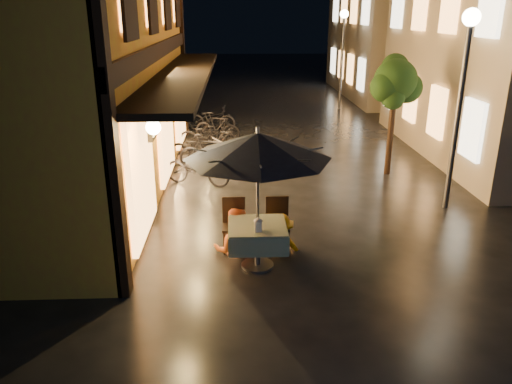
{
  "coord_description": "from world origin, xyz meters",
  "views": [
    {
      "loc": [
        -1.72,
        -8.26,
        4.17
      ],
      "look_at": [
        -1.36,
        0.03,
        1.15
      ],
      "focal_mm": 35.0,
      "sensor_mm": 36.0,
      "label": 1
    }
  ],
  "objects_px": {
    "streetlamp_near": "(463,76)",
    "person_yellow": "(280,216)",
    "bicycle_0": "(197,167)",
    "table_lantern": "(258,223)",
    "person_orange": "(234,210)",
    "cafe_table": "(258,235)",
    "patio_umbrella": "(258,146)"
  },
  "relations": [
    {
      "from": "cafe_table",
      "to": "table_lantern",
      "type": "height_order",
      "value": "table_lantern"
    },
    {
      "from": "patio_umbrella",
      "to": "person_yellow",
      "type": "distance_m",
      "value": 1.59
    },
    {
      "from": "cafe_table",
      "to": "patio_umbrella",
      "type": "bearing_deg",
      "value": 0.0
    },
    {
      "from": "streetlamp_near",
      "to": "table_lantern",
      "type": "relative_size",
      "value": 16.92
    },
    {
      "from": "bicycle_0",
      "to": "cafe_table",
      "type": "bearing_deg",
      "value": -142.0
    },
    {
      "from": "streetlamp_near",
      "to": "cafe_table",
      "type": "distance_m",
      "value": 5.57
    },
    {
      "from": "person_orange",
      "to": "person_yellow",
      "type": "distance_m",
      "value": 0.82
    },
    {
      "from": "patio_umbrella",
      "to": "person_orange",
      "type": "height_order",
      "value": "patio_umbrella"
    },
    {
      "from": "streetlamp_near",
      "to": "bicycle_0",
      "type": "relative_size",
      "value": 2.42
    },
    {
      "from": "bicycle_0",
      "to": "patio_umbrella",
      "type": "bearing_deg",
      "value": -142.0
    },
    {
      "from": "cafe_table",
      "to": "bicycle_0",
      "type": "xyz_separation_m",
      "value": [
        -1.32,
        4.37,
        -0.13
      ]
    },
    {
      "from": "person_orange",
      "to": "bicycle_0",
      "type": "height_order",
      "value": "person_orange"
    },
    {
      "from": "streetlamp_near",
      "to": "patio_umbrella",
      "type": "xyz_separation_m",
      "value": [
        -4.36,
        -2.57,
        -0.77
      ]
    },
    {
      "from": "patio_umbrella",
      "to": "bicycle_0",
      "type": "bearing_deg",
      "value": 106.75
    },
    {
      "from": "cafe_table",
      "to": "table_lantern",
      "type": "xyz_separation_m",
      "value": [
        0.0,
        -0.25,
        0.33
      ]
    },
    {
      "from": "streetlamp_near",
      "to": "person_orange",
      "type": "relative_size",
      "value": 2.57
    },
    {
      "from": "streetlamp_near",
      "to": "person_yellow",
      "type": "height_order",
      "value": "streetlamp_near"
    },
    {
      "from": "patio_umbrella",
      "to": "table_lantern",
      "type": "height_order",
      "value": "patio_umbrella"
    },
    {
      "from": "streetlamp_near",
      "to": "person_orange",
      "type": "bearing_deg",
      "value": -157.38
    },
    {
      "from": "streetlamp_near",
      "to": "cafe_table",
      "type": "height_order",
      "value": "streetlamp_near"
    },
    {
      "from": "person_orange",
      "to": "table_lantern",
      "type": "bearing_deg",
      "value": 116.81
    },
    {
      "from": "streetlamp_near",
      "to": "person_yellow",
      "type": "xyz_separation_m",
      "value": [
        -3.94,
        -2.02,
        -2.2
      ]
    },
    {
      "from": "table_lantern",
      "to": "person_orange",
      "type": "bearing_deg",
      "value": 114.84
    },
    {
      "from": "cafe_table",
      "to": "person_orange",
      "type": "bearing_deg",
      "value": 123.48
    },
    {
      "from": "person_orange",
      "to": "person_yellow",
      "type": "relative_size",
      "value": 1.15
    },
    {
      "from": "streetlamp_near",
      "to": "bicycle_0",
      "type": "height_order",
      "value": "streetlamp_near"
    },
    {
      "from": "person_yellow",
      "to": "table_lantern",
      "type": "bearing_deg",
      "value": 47.71
    },
    {
      "from": "person_yellow",
      "to": "bicycle_0",
      "type": "relative_size",
      "value": 0.82
    },
    {
      "from": "table_lantern",
      "to": "person_orange",
      "type": "relative_size",
      "value": 0.15
    },
    {
      "from": "patio_umbrella",
      "to": "person_yellow",
      "type": "xyz_separation_m",
      "value": [
        0.43,
        0.55,
        -1.43
      ]
    },
    {
      "from": "person_yellow",
      "to": "bicycle_0",
      "type": "height_order",
      "value": "person_yellow"
    },
    {
      "from": "streetlamp_near",
      "to": "bicycle_0",
      "type": "distance_m",
      "value": 6.44
    }
  ]
}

